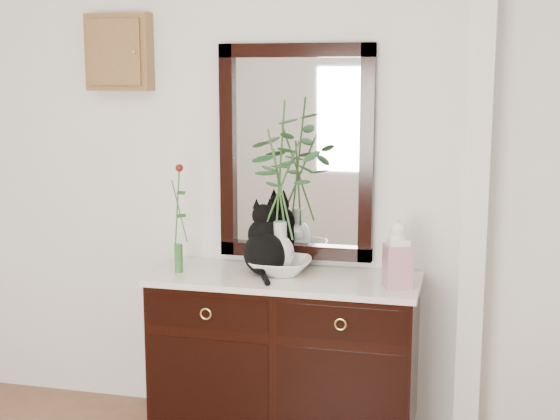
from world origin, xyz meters
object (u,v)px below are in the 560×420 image
(sideboard, at_px, (285,348))
(lotus_bowl, at_px, (280,266))
(cat, at_px, (265,239))
(ginger_jar, at_px, (398,254))

(sideboard, xyz_separation_m, lotus_bowl, (-0.03, 0.04, 0.41))
(cat, distance_m, ginger_jar, 0.67)
(sideboard, height_order, lotus_bowl, lotus_bowl)
(sideboard, bearing_deg, ginger_jar, -7.14)
(cat, relative_size, ginger_jar, 1.09)
(sideboard, relative_size, lotus_bowl, 4.23)
(lotus_bowl, bearing_deg, ginger_jar, -10.48)
(cat, bearing_deg, sideboard, -33.80)
(cat, xyz_separation_m, lotus_bowl, (0.07, 0.02, -0.14))
(sideboard, height_order, ginger_jar, ginger_jar)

